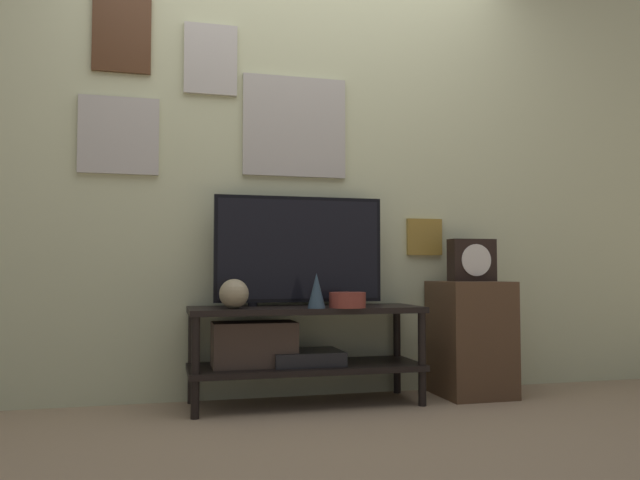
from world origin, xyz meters
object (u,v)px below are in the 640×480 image
Objects in this scene: television at (299,249)px; vase_slim_bronze at (317,291)px; mantel_clock at (472,260)px; vase_round_glass at (234,294)px; vase_wide_bowl at (347,300)px.

vase_slim_bronze is (0.03, -0.24, -0.21)m from television.
mantel_clock reaches higher than vase_slim_bronze.
television is at bearing 98.03° from vase_slim_bronze.
television is at bearing 25.34° from vase_round_glass.
television is 0.40m from vase_wide_bowl.
mantel_clock is at bearing 5.05° from vase_round_glass.
vase_slim_bronze is 0.67× the size of mantel_clock.
vase_slim_bronze is 0.17m from vase_wide_bowl.
vase_wide_bowl is at bearing -50.47° from television.
vase_wide_bowl is (0.19, -0.24, -0.26)m from television.
vase_round_glass is at bearing 173.42° from vase_wide_bowl.
vase_slim_bronze is at bearing -168.67° from mantel_clock.
vase_round_glass is at bearing -174.95° from mantel_clock.
vase_wide_bowl is 0.71× the size of mantel_clock.
vase_wide_bowl is 0.83m from mantel_clock.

